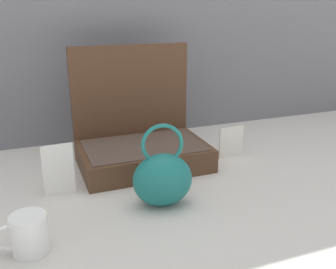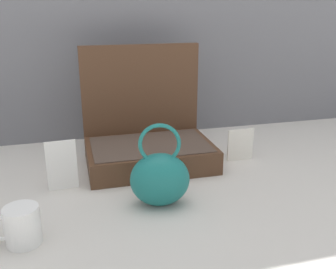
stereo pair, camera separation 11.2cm
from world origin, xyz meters
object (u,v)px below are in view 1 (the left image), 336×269
coffee_mug (29,234)px  info_card_left (231,142)px  poster_card_right (58,170)px  teal_pouch_handbag (163,178)px  open_suitcase (140,139)px

coffee_mug → info_card_left: (0.73, 0.35, 0.01)m
coffee_mug → info_card_left: bearing=25.6°
coffee_mug → poster_card_right: size_ratio=0.76×
coffee_mug → teal_pouch_handbag: bearing=15.2°
teal_pouch_handbag → poster_card_right: size_ratio=1.54×
open_suitcase → coffee_mug: bearing=-133.2°
open_suitcase → info_card_left: (0.33, -0.07, -0.03)m
info_card_left → poster_card_right: poster_card_right is taller
teal_pouch_handbag → poster_card_right: (-0.27, 0.17, -0.00)m
open_suitcase → teal_pouch_handbag: (-0.03, -0.32, -0.01)m
coffee_mug → info_card_left: 0.81m
info_card_left → open_suitcase: bearing=165.1°
coffee_mug → poster_card_right: bearing=70.4°
coffee_mug → open_suitcase: bearing=46.8°
open_suitcase → coffee_mug: open_suitcase is taller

